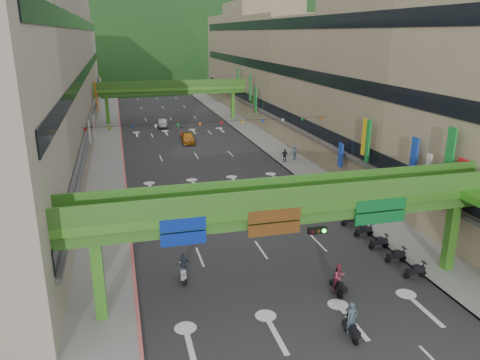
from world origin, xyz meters
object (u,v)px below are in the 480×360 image
(car_yellow, at_px, (188,138))
(car_silver, at_px, (163,123))
(scooter_rider_mid, at_px, (339,279))
(overpass_near, at_px, (312,215))
(pedestrian_red, at_px, (341,197))
(scooter_rider_near, at_px, (352,322))

(car_yellow, bearing_deg, car_silver, 105.67)
(scooter_rider_mid, height_order, car_yellow, scooter_rider_mid)
(overpass_near, distance_m, scooter_rider_mid, 4.55)
(car_yellow, distance_m, pedestrian_red, 30.15)
(scooter_rider_mid, bearing_deg, pedestrian_red, 63.09)
(scooter_rider_near, bearing_deg, car_yellow, 91.62)
(pedestrian_red, bearing_deg, car_yellow, 81.37)
(scooter_rider_mid, relative_size, pedestrian_red, 1.34)
(scooter_rider_near, relative_size, pedestrian_red, 1.38)
(scooter_rider_mid, bearing_deg, car_yellow, 93.49)
(pedestrian_red, bearing_deg, car_silver, 78.90)
(scooter_rider_near, relative_size, car_yellow, 0.46)
(car_yellow, bearing_deg, overpass_near, -83.69)
(scooter_rider_near, bearing_deg, overpass_near, 96.57)
(scooter_rider_near, xyz_separation_m, car_silver, (-3.66, 59.24, -0.29))
(overpass_near, relative_size, car_yellow, 6.26)
(car_silver, bearing_deg, pedestrian_red, -69.96)
(car_silver, relative_size, pedestrian_red, 2.72)
(scooter_rider_near, height_order, scooter_rider_mid, scooter_rider_near)
(car_silver, bearing_deg, scooter_rider_mid, -81.12)
(scooter_rider_mid, bearing_deg, car_silver, 95.10)
(scooter_rider_mid, xyz_separation_m, car_yellow, (-2.59, 42.53, -0.27))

